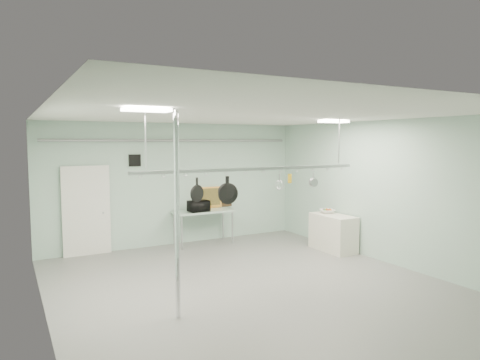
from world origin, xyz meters
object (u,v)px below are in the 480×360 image
side_cabinet (333,233)px  skillet_right (228,190)px  chrome_pole (177,216)px  pot_rack (254,167)px  fruit_bowl (327,211)px  coffee_canister (202,206)px  prep_table (203,213)px  microwave (199,206)px  skillet_mid (227,188)px  skillet_left (197,189)px

side_cabinet → skillet_right: skillet_right is taller
skillet_right → chrome_pole: bearing=-141.2°
chrome_pole → skillet_right: size_ratio=6.09×
pot_rack → fruit_bowl: (3.01, 1.40, -1.28)m
coffee_canister → fruit_bowl: 3.26m
prep_table → side_cabinet: (2.55, -2.20, -0.38)m
microwave → skillet_mid: 3.38m
prep_table → skillet_mid: (-0.99, -3.30, 1.04)m
microwave → skillet_left: size_ratio=1.23×
side_cabinet → fruit_bowl: bearing=79.2°
coffee_canister → fruit_bowl: (2.65, -1.90, -0.06)m
pot_rack → skillet_left: bearing=180.0°
prep_table → coffee_canister: bearing=179.2°
skillet_right → skillet_left: bearing=-175.1°
microwave → skillet_mid: bearing=71.3°
pot_rack → microwave: 3.39m
coffee_canister → pot_rack: bearing=-96.2°
side_cabinet → chrome_pole: bearing=-157.6°
microwave → skillet_left: 3.57m
pot_rack → coffee_canister: pot_rack is taller
chrome_pole → pot_rack: 2.19m
skillet_mid → pot_rack: bearing=21.6°
side_cabinet → skillet_right: bearing=-162.6°
microwave → skillet_mid: skillet_mid is taller
microwave → prep_table: bearing=-151.1°
chrome_pole → prep_table: bearing=61.3°
chrome_pole → prep_table: 4.85m
pot_rack → microwave: size_ratio=9.22×
fruit_bowl → prep_table: bearing=143.9°
coffee_canister → skillet_left: bearing=-115.1°
side_cabinet → skillet_left: 4.51m
prep_table → skillet_left: (-1.59, -3.30, 1.04)m
coffee_canister → microwave: bearing=-139.6°
pot_rack → skillet_mid: size_ratio=11.25×
chrome_pole → prep_table: (2.30, 4.20, -0.77)m
fruit_bowl → skillet_right: (-3.57, -1.40, 0.88)m
pot_rack → skillet_right: 0.69m
coffee_canister → skillet_left: skillet_left is taller
coffee_canister → skillet_mid: size_ratio=0.50×
microwave → skillet_left: (-1.40, -3.18, 0.82)m
microwave → skillet_right: size_ratio=0.99×
microwave → side_cabinet: bearing=138.3°
skillet_left → skillet_right: same height
pot_rack → skillet_mid: pot_rack is taller
chrome_pole → prep_table: chrome_pole is taller
fruit_bowl → coffee_canister: bearing=144.3°
chrome_pole → skillet_left: bearing=51.5°
side_cabinet → coffee_canister: 3.45m
coffee_canister → skillet_mid: 3.54m
fruit_bowl → skillet_right: 3.93m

